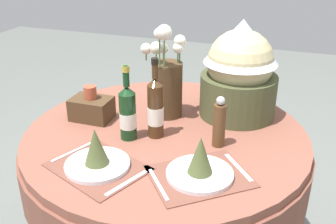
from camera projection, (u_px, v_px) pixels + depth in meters
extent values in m
cylinder|color=brown|center=(166.00, 136.00, 1.72)|extent=(1.22, 1.22, 0.04)
cylinder|color=brown|center=(166.00, 159.00, 1.77)|extent=(1.24, 1.24, 0.20)
cylinder|color=black|center=(166.00, 200.00, 1.87)|extent=(0.12, 0.12, 0.66)
cube|color=brown|center=(98.00, 167.00, 1.46)|extent=(0.41, 0.37, 0.00)
cylinder|color=white|center=(97.00, 165.00, 1.45)|extent=(0.24, 0.24, 0.02)
cone|color=#4C562D|center=(96.00, 146.00, 1.42)|extent=(0.09, 0.09, 0.14)
cube|color=silver|center=(72.00, 152.00, 1.55)|extent=(0.08, 0.18, 0.00)
cube|color=silver|center=(126.00, 183.00, 1.36)|extent=(0.09, 0.18, 0.00)
cube|color=brown|center=(200.00, 176.00, 1.40)|extent=(0.43, 0.42, 0.00)
cylinder|color=white|center=(200.00, 174.00, 1.40)|extent=(0.24, 0.24, 0.02)
cone|color=#4C562D|center=(200.00, 155.00, 1.37)|extent=(0.09, 0.09, 0.14)
cube|color=silver|center=(158.00, 184.00, 1.35)|extent=(0.13, 0.16, 0.00)
cube|color=silver|center=(238.00, 167.00, 1.45)|extent=(0.13, 0.16, 0.00)
cylinder|color=#47331E|center=(168.00, 89.00, 1.81)|extent=(0.14, 0.14, 0.25)
sphere|color=silver|center=(146.00, 49.00, 1.77)|extent=(0.05, 0.05, 0.05)
cylinder|color=#4C7038|center=(146.00, 56.00, 1.78)|extent=(0.01, 0.01, 0.04)
sphere|color=silver|center=(164.00, 32.00, 1.61)|extent=(0.07, 0.07, 0.07)
cylinder|color=#4C7038|center=(164.00, 54.00, 1.65)|extent=(0.01, 0.01, 0.14)
sphere|color=silver|center=(159.00, 34.00, 1.64)|extent=(0.05, 0.05, 0.05)
cylinder|color=#4C7038|center=(160.00, 52.00, 1.67)|extent=(0.01, 0.01, 0.13)
sphere|color=silver|center=(180.00, 41.00, 1.72)|extent=(0.05, 0.05, 0.05)
cylinder|color=#4C7038|center=(180.00, 53.00, 1.75)|extent=(0.01, 0.01, 0.08)
sphere|color=silver|center=(156.00, 48.00, 1.72)|extent=(0.06, 0.06, 0.06)
cylinder|color=#4C7038|center=(156.00, 57.00, 1.74)|extent=(0.01, 0.01, 0.05)
sphere|color=silver|center=(163.00, 48.00, 1.70)|extent=(0.05, 0.05, 0.05)
cylinder|color=#4C7038|center=(163.00, 58.00, 1.71)|extent=(0.01, 0.01, 0.06)
sphere|color=silver|center=(178.00, 48.00, 1.73)|extent=(0.05, 0.05, 0.05)
cylinder|color=#4C7038|center=(178.00, 57.00, 1.75)|extent=(0.01, 0.01, 0.05)
cylinder|color=#422814|center=(156.00, 111.00, 1.63)|extent=(0.07, 0.07, 0.23)
cylinder|color=silver|center=(156.00, 115.00, 1.64)|extent=(0.07, 0.07, 0.08)
cone|color=#422814|center=(155.00, 82.00, 1.57)|extent=(0.07, 0.07, 0.03)
cylinder|color=#422814|center=(155.00, 68.00, 1.55)|extent=(0.03, 0.03, 0.08)
cylinder|color=black|center=(155.00, 61.00, 1.54)|extent=(0.03, 0.03, 0.02)
cylinder|color=#143819|center=(128.00, 116.00, 1.62)|extent=(0.07, 0.07, 0.20)
cylinder|color=silver|center=(128.00, 120.00, 1.63)|extent=(0.07, 0.07, 0.07)
cone|color=#143819|center=(127.00, 90.00, 1.57)|extent=(0.07, 0.07, 0.03)
cylinder|color=#143819|center=(126.00, 76.00, 1.54)|extent=(0.03, 0.03, 0.09)
cylinder|color=#B29933|center=(126.00, 69.00, 1.53)|extent=(0.03, 0.03, 0.02)
cylinder|color=brown|center=(219.00, 125.00, 1.57)|extent=(0.05, 0.05, 0.18)
sphere|color=#B7B7BC|center=(221.00, 101.00, 1.52)|extent=(0.04, 0.04, 0.04)
cylinder|color=#474C2D|center=(238.00, 95.00, 1.83)|extent=(0.35, 0.35, 0.19)
sphere|color=#C6B784|center=(240.00, 62.00, 1.76)|extent=(0.30, 0.30, 0.30)
cone|color=silver|center=(242.00, 41.00, 1.72)|extent=(0.33, 0.33, 0.19)
cube|color=#47331E|center=(92.00, 109.00, 1.80)|extent=(0.18, 0.13, 0.10)
cylinder|color=#B24C33|center=(90.00, 92.00, 1.77)|extent=(0.06, 0.06, 0.06)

